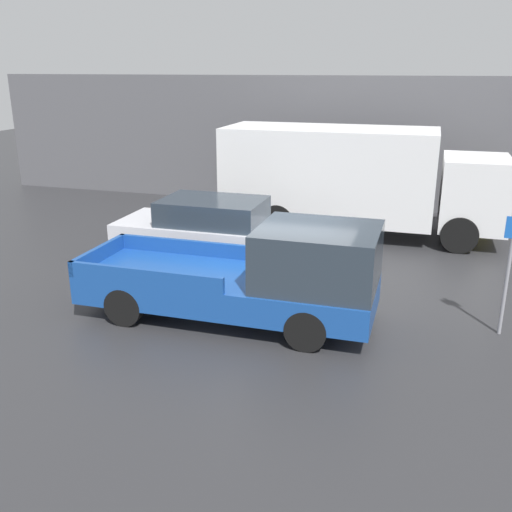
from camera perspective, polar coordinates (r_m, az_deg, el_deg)
ground_plane at (r=11.79m, az=2.99°, el=-5.59°), size 60.00×60.00×0.00m
building_wall at (r=20.43m, az=9.82°, el=11.02°), size 28.00×0.15×4.51m
pickup_truck at (r=11.02m, az=0.26°, el=-2.06°), size 5.79×2.08×2.01m
car at (r=14.54m, az=-4.66°, el=2.58°), size 4.62×2.00×1.65m
delivery_truck at (r=17.23m, az=9.62°, el=7.83°), size 8.09×2.60×3.11m
parking_sign at (r=11.32m, az=23.94°, el=-0.98°), size 0.30×0.07×2.38m
newspaper_box at (r=20.34m, az=22.06°, el=4.87°), size 0.45×0.40×1.00m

